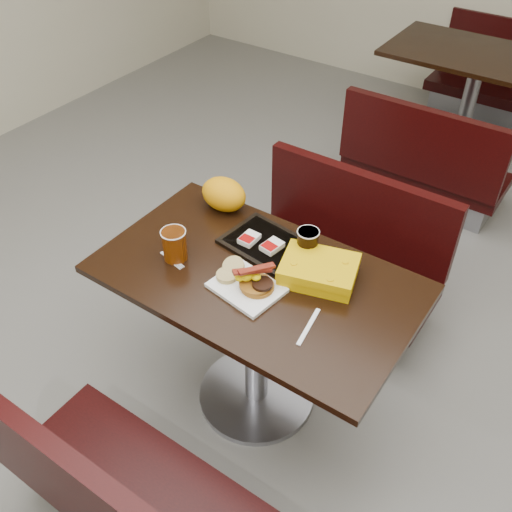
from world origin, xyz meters
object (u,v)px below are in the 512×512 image
Objects in this scene: fork at (169,258)px; paper_bag at (224,194)px; hashbrown_sleeve_left at (249,239)px; table_near at (256,342)px; clamshell at (319,270)px; platter at (247,288)px; hashbrown_sleeve_right at (272,246)px; tray at (268,245)px; bench_near_s at (141,474)px; bench_near_n at (337,254)px; bench_far_s at (429,151)px; bench_far_n at (498,74)px; knife at (309,327)px; coffee_cup_near at (175,245)px; table_far at (468,107)px; pancake_stack at (257,285)px; coffee_cup_far at (308,243)px.

paper_bag is (-0.02, 0.39, 0.07)m from fork.
paper_bag is at bearing 149.19° from hashbrown_sleeve_left.
table_near is 0.47m from clamshell.
platter is 0.26m from hashbrown_sleeve_left.
hashbrown_sleeve_left is 0.10m from hashbrown_sleeve_right.
bench_near_s is at bearing -79.42° from tray.
clamshell is at bearing 34.59° from fork.
bench_near_n is 2.89× the size of tray.
hashbrown_sleeve_right is (-0.03, -1.75, 0.42)m from bench_far_s.
bench_far_n is 5.50× the size of knife.
coffee_cup_near is 0.98× the size of fork.
hashbrown_sleeve_left is at bearing -150.30° from tray.
bench_near_s is at bearing -90.00° from table_far.
coffee_cup_near is at bearing -96.67° from table_far.
coffee_cup_near is (-0.31, -1.99, 0.45)m from bench_far_s.
pancake_stack is 0.37m from coffee_cup_near.
fork is 1.18× the size of coffee_cup_far.
clamshell reaches higher than hashbrown_sleeve_right.
paper_bag is at bearing -96.73° from bench_far_n.
clamshell reaches higher than hashbrown_sleeve_left.
paper_bag is (-0.36, -2.32, 0.45)m from table_far.
hashbrown_sleeve_left is at bearing -165.43° from coffee_cup_far.
bench_near_s is 1.01m from coffee_cup_far.
paper_bag is at bearing 110.08° from bench_near_s.
table_near is 4.38× the size of clamshell.
bench_near_s is 5.50× the size of knife.
platter is at bearing -81.57° from table_near.
tray is at bearing 109.34° from table_near.
fork is 0.38× the size of tray.
bench_near_s is at bearing -34.77° from knife.
knife is at bearing -58.13° from coffee_cup_far.
pancake_stack is 0.27m from coffee_cup_far.
bench_far_n is 7.66× the size of fork.
bench_far_n is 11.89× the size of hashbrown_sleeve_right.
pancake_stack reaches higher than fork.
hashbrown_sleeve_left is 0.97× the size of hashbrown_sleeve_right.
coffee_cup_near is 0.47× the size of clamshell.
bench_near_n is 0.87m from pancake_stack.
knife reaches higher than table_far.
hashbrown_sleeve_right is (-0.32, 0.26, 0.03)m from knife.
coffee_cup_near reaches higher than pancake_stack.
hashbrown_sleeve_right is (-0.04, 0.23, 0.02)m from platter.
coffee_cup_far is at bearing 17.32° from tray.
hashbrown_sleeve_right reaches higher than bench_far_s.
platter is at bearing -89.13° from bench_near_n.
fork is at bearing -172.99° from pancake_stack.
fork is 0.72× the size of knife.
pancake_stack reaches higher than hashbrown_sleeve_left.
hashbrown_sleeve_left is 0.27m from paper_bag.
tray is (-0.07, 0.25, 0.00)m from platter.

